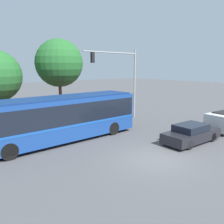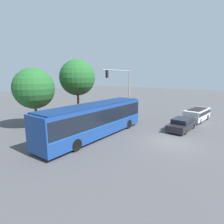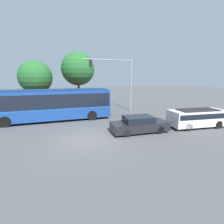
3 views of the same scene
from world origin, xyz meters
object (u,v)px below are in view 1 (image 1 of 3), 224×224
sedan_foreground (191,134)px  traffic_light_pole (123,73)px  street_tree_centre (59,63)px  city_bus (56,117)px

sedan_foreground → traffic_light_pole: size_ratio=0.68×
traffic_light_pole → street_tree_centre: size_ratio=0.87×
city_bus → sedan_foreground: 9.37m
city_bus → street_tree_centre: size_ratio=1.58×
sedan_foreground → street_tree_centre: size_ratio=0.59×
city_bus → street_tree_centre: street_tree_centre is taller
city_bus → traffic_light_pole: size_ratio=1.82×
sedan_foreground → traffic_light_pole: (1.71, 8.56, 3.95)m
city_bus → traffic_light_pole: bearing=15.9°
sedan_foreground → traffic_light_pole: traffic_light_pole is taller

